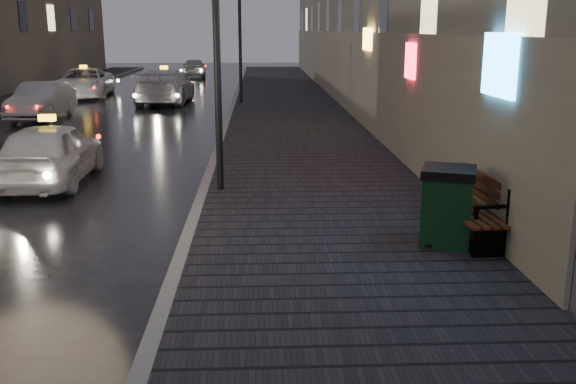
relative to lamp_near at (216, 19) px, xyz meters
name	(u,v)px	position (x,y,z in m)	size (l,w,h in m)	color
ground	(24,333)	(-1.85, -6.00, -3.49)	(120.00, 120.00, 0.00)	black
sidewalk	(288,106)	(2.05, 15.00, -3.41)	(4.60, 58.00, 0.15)	black
curb	(232,107)	(-0.35, 15.00, -3.41)	(0.20, 58.00, 0.15)	slate
curb_far	(22,108)	(-9.25, 15.00, -3.41)	(0.20, 58.00, 0.15)	slate
lamp_near	(216,19)	(0.00, 0.00, 0.00)	(0.36, 0.36, 5.28)	black
lamp_far	(240,25)	(0.00, 16.00, 0.00)	(0.36, 0.36, 5.28)	black
bench	(474,207)	(4.08, -3.38, -2.84)	(0.82, 2.00, 1.00)	black
trash_bin	(447,205)	(3.59, -3.59, -2.74)	(0.98, 0.98, 1.17)	black
taxi_near	(50,152)	(-3.78, 1.33, -2.80)	(1.62, 4.02, 1.37)	silver
car_left_mid	(42,101)	(-7.39, 11.95, -2.81)	(1.44, 4.14, 1.37)	#9C9DA3
taxi_mid	(165,86)	(-3.50, 17.10, -2.71)	(2.18, 5.36, 1.55)	silver
taxi_far	(85,83)	(-7.90, 20.05, -2.77)	(2.38, 5.17, 1.44)	silver
car_far	(194,68)	(-3.76, 33.36, -2.82)	(1.58, 3.94, 1.34)	gray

